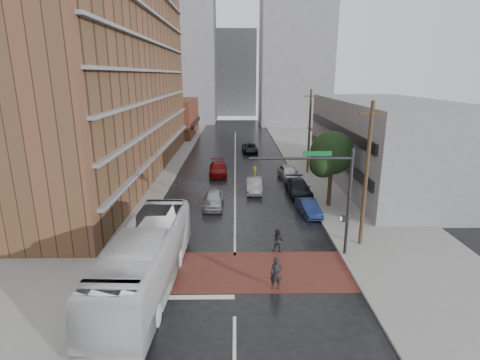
{
  "coord_description": "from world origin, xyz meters",
  "views": [
    {
      "loc": [
        0.08,
        -20.0,
        11.56
      ],
      "look_at": [
        0.41,
        8.63,
        3.5
      ],
      "focal_mm": 28.0,
      "sensor_mm": 36.0,
      "label": 1
    }
  ],
  "objects_px": {
    "car_travel_c": "(218,169)",
    "car_parked_far": "(289,172)",
    "car_travel_a": "(213,199)",
    "car_parked_near": "(309,208)",
    "pedestrian_a": "(276,274)",
    "pedestrian_b": "(278,241)",
    "car_travel_b": "(254,185)",
    "suv_travel": "(250,148)",
    "car_parked_mid": "(298,188)",
    "transit_bus": "(146,259)"
  },
  "relations": [
    {
      "from": "pedestrian_b",
      "to": "car_parked_far",
      "type": "xyz_separation_m",
      "value": [
        3.22,
        18.36,
        -0.02
      ]
    },
    {
      "from": "pedestrian_b",
      "to": "car_parked_mid",
      "type": "bearing_deg",
      "value": 93.68
    },
    {
      "from": "car_travel_c",
      "to": "car_parked_far",
      "type": "bearing_deg",
      "value": -16.71
    },
    {
      "from": "transit_bus",
      "to": "car_parked_far",
      "type": "xyz_separation_m",
      "value": [
        11.04,
        22.63,
        -0.94
      ]
    },
    {
      "from": "car_travel_a",
      "to": "car_parked_mid",
      "type": "relative_size",
      "value": 0.84
    },
    {
      "from": "pedestrian_b",
      "to": "car_travel_a",
      "type": "xyz_separation_m",
      "value": [
        -4.86,
        9.06,
        -0.08
      ]
    },
    {
      "from": "car_parked_near",
      "to": "car_parked_far",
      "type": "distance_m",
      "value": 11.37
    },
    {
      "from": "car_travel_b",
      "to": "car_travel_c",
      "type": "xyz_separation_m",
      "value": [
        -4.0,
        6.88,
        0.04
      ]
    },
    {
      "from": "pedestrian_a",
      "to": "car_travel_b",
      "type": "relative_size",
      "value": 0.43
    },
    {
      "from": "pedestrian_b",
      "to": "car_parked_far",
      "type": "height_order",
      "value": "pedestrian_b"
    },
    {
      "from": "car_travel_b",
      "to": "car_parked_near",
      "type": "relative_size",
      "value": 1.12
    },
    {
      "from": "car_travel_a",
      "to": "car_parked_near",
      "type": "bearing_deg",
      "value": -13.25
    },
    {
      "from": "car_parked_far",
      "to": "suv_travel",
      "type": "bearing_deg",
      "value": 97.62
    },
    {
      "from": "pedestrian_a",
      "to": "suv_travel",
      "type": "height_order",
      "value": "pedestrian_a"
    },
    {
      "from": "transit_bus",
      "to": "suv_travel",
      "type": "bearing_deg",
      "value": 81.49
    },
    {
      "from": "car_travel_b",
      "to": "suv_travel",
      "type": "height_order",
      "value": "car_travel_b"
    },
    {
      "from": "pedestrian_b",
      "to": "car_travel_c",
      "type": "bearing_deg",
      "value": 122.63
    },
    {
      "from": "transit_bus",
      "to": "pedestrian_a",
      "type": "bearing_deg",
      "value": 0.28
    },
    {
      "from": "car_travel_b",
      "to": "suv_travel",
      "type": "xyz_separation_m",
      "value": [
        0.29,
        20.13,
        -0.04
      ]
    },
    {
      "from": "car_travel_a",
      "to": "car_travel_b",
      "type": "distance_m",
      "value": 5.93
    },
    {
      "from": "pedestrian_a",
      "to": "car_parked_far",
      "type": "height_order",
      "value": "pedestrian_a"
    },
    {
      "from": "car_travel_c",
      "to": "car_travel_b",
      "type": "bearing_deg",
      "value": -62.54
    },
    {
      "from": "pedestrian_a",
      "to": "car_travel_c",
      "type": "distance_m",
      "value": 25.28
    },
    {
      "from": "suv_travel",
      "to": "car_parked_near",
      "type": "relative_size",
      "value": 1.26
    },
    {
      "from": "pedestrian_a",
      "to": "pedestrian_b",
      "type": "distance_m",
      "value": 4.54
    },
    {
      "from": "car_travel_b",
      "to": "car_travel_c",
      "type": "relative_size",
      "value": 0.84
    },
    {
      "from": "transit_bus",
      "to": "car_travel_a",
      "type": "bearing_deg",
      "value": 79.69
    },
    {
      "from": "car_travel_b",
      "to": "car_travel_c",
      "type": "height_order",
      "value": "car_travel_c"
    },
    {
      "from": "pedestrian_a",
      "to": "car_travel_c",
      "type": "height_order",
      "value": "pedestrian_a"
    },
    {
      "from": "car_travel_c",
      "to": "car_parked_far",
      "type": "xyz_separation_m",
      "value": [
        8.17,
        -2.04,
        0.06
      ]
    },
    {
      "from": "car_travel_a",
      "to": "suv_travel",
      "type": "relative_size",
      "value": 0.89
    },
    {
      "from": "transit_bus",
      "to": "pedestrian_b",
      "type": "relative_size",
      "value": 7.57
    },
    {
      "from": "pedestrian_a",
      "to": "car_travel_c",
      "type": "xyz_separation_m",
      "value": [
        -4.36,
        24.9,
        -0.19
      ]
    },
    {
      "from": "pedestrian_a",
      "to": "car_parked_near",
      "type": "height_order",
      "value": "pedestrian_a"
    },
    {
      "from": "car_travel_c",
      "to": "car_parked_far",
      "type": "distance_m",
      "value": 8.42
    },
    {
      "from": "pedestrian_b",
      "to": "car_travel_a",
      "type": "relative_size",
      "value": 0.38
    },
    {
      "from": "pedestrian_a",
      "to": "car_travel_a",
      "type": "relative_size",
      "value": 0.43
    },
    {
      "from": "car_travel_a",
      "to": "car_parked_near",
      "type": "distance_m",
      "value": 8.51
    },
    {
      "from": "car_travel_b",
      "to": "suv_travel",
      "type": "bearing_deg",
      "value": 90.36
    },
    {
      "from": "transit_bus",
      "to": "car_travel_c",
      "type": "height_order",
      "value": "transit_bus"
    },
    {
      "from": "car_travel_a",
      "to": "car_parked_far",
      "type": "relative_size",
      "value": 0.92
    },
    {
      "from": "car_travel_a",
      "to": "car_travel_c",
      "type": "distance_m",
      "value": 11.34
    },
    {
      "from": "car_travel_a",
      "to": "pedestrian_a",
      "type": "bearing_deg",
      "value": -71.73
    },
    {
      "from": "pedestrian_a",
      "to": "car_parked_near",
      "type": "distance_m",
      "value": 12.18
    },
    {
      "from": "suv_travel",
      "to": "car_travel_b",
      "type": "bearing_deg",
      "value": -93.46
    },
    {
      "from": "car_travel_c",
      "to": "pedestrian_a",
      "type": "bearing_deg",
      "value": -82.78
    },
    {
      "from": "car_travel_b",
      "to": "suv_travel",
      "type": "relative_size",
      "value": 0.89
    },
    {
      "from": "car_travel_b",
      "to": "transit_bus",
      "type": "bearing_deg",
      "value": -109.9
    },
    {
      "from": "car_parked_near",
      "to": "pedestrian_a",
      "type": "bearing_deg",
      "value": -115.43
    },
    {
      "from": "car_travel_a",
      "to": "car_parked_mid",
      "type": "height_order",
      "value": "car_parked_mid"
    }
  ]
}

